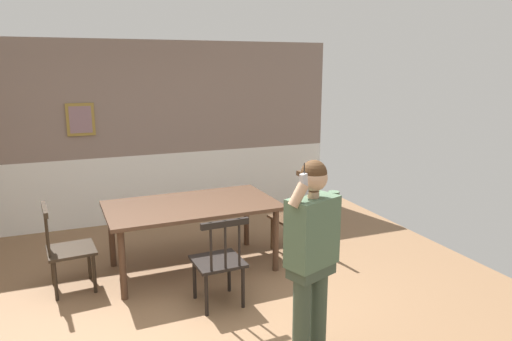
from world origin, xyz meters
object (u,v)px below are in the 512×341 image
Objects in this scene: chair_at_table_head at (67,249)px; dining_table at (192,210)px; chair_by_doorway at (296,215)px; person_figure at (312,247)px; chair_near_window at (219,261)px.

dining_table is at bearing 86.51° from chair_at_table_head.
dining_table is 1.97× the size of chair_by_doorway.
person_figure is (0.47, -1.95, 0.22)m from dining_table.
chair_near_window is 0.57× the size of person_figure.
chair_by_doorway is 0.60× the size of person_figure.
dining_table is 2.01m from person_figure.
person_figure reaches higher than dining_table.
person_figure is (0.45, -1.02, 0.46)m from chair_near_window.
dining_table is 2.07× the size of chair_at_table_head.
person_figure is (-0.86, -1.99, 0.45)m from chair_by_doorway.
dining_table is 1.35m from chair_at_table_head.
chair_by_doorway reaches higher than dining_table.
chair_at_table_head is at bearing 144.36° from chair_near_window.
chair_by_doorway is at bearing 1.90° from dining_table.
chair_by_doorway is at bearing -134.19° from person_figure.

